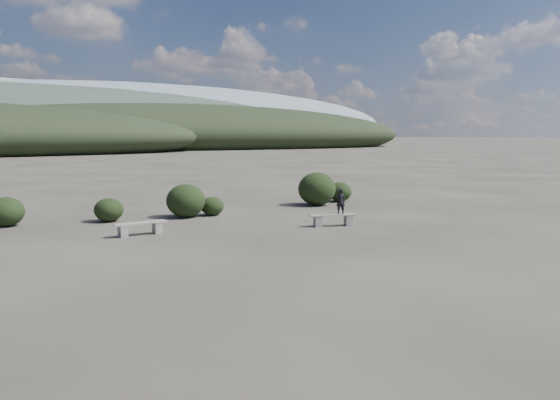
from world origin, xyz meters
TOP-DOWN VIEW (x-y plane):
  - ground at (0.00, 0.00)m, footprint 1200.00×1200.00m
  - bench_left at (-3.54, 5.53)m, footprint 1.69×0.51m
  - bench_right at (2.68, 4.04)m, footprint 1.68×0.79m
  - seated_person at (2.93, 3.97)m, footprint 0.38×0.31m
  - shrub_a at (-3.81, 8.82)m, footprint 1.04×1.04m
  - shrub_b at (-1.03, 8.46)m, footprint 1.47×1.47m
  - shrub_c at (0.03, 8.43)m, footprint 0.91×0.91m
  - shrub_d at (5.26, 9.04)m, footprint 1.67×1.67m
  - shrub_e at (6.91, 9.62)m, footprint 1.11×1.11m
  - shrub_f at (-7.09, 9.47)m, footprint 1.19×1.19m

SIDE VIEW (x-z plane):
  - ground at x=0.00m, z-range 0.00..0.00m
  - bench_right at x=2.68m, z-range 0.04..0.46m
  - bench_left at x=-3.54m, z-range 0.04..0.46m
  - shrub_c at x=0.03m, z-range 0.00..0.73m
  - shrub_a at x=-3.81m, z-range 0.00..0.85m
  - shrub_e at x=6.91m, z-range 0.00..0.92m
  - shrub_f at x=-7.09m, z-range 0.00..1.01m
  - shrub_b at x=-1.03m, z-range 0.00..1.26m
  - shrub_d at x=5.26m, z-range 0.00..1.46m
  - seated_person at x=2.93m, z-range 0.41..1.29m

